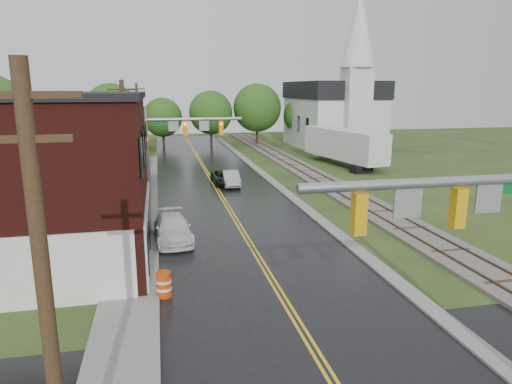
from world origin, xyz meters
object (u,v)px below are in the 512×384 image
object	(u,v)px
utility_pole_a	(46,308)
tree_left_e	(120,121)
construction_barrel	(164,284)
semi_trailer	(344,144)
church	(335,107)
utility_pole_b	(126,149)
tree_left_c	(63,130)
suv_dark	(225,178)
pickup_white	(173,229)
utility_pole_c	(138,123)
sedan_silver	(231,179)
traffic_signal_far	(175,136)
traffic_signal_near	(481,226)

from	to	relation	value
utility_pole_a	tree_left_e	bearing A→B (deg)	92.55
construction_barrel	semi_trailer	bearing A→B (deg)	55.51
church	utility_pole_b	xyz separation A→B (m)	(-26.80, -31.74, -1.11)
tree_left_c	tree_left_e	world-z (taller)	tree_left_e
suv_dark	semi_trailer	world-z (taller)	semi_trailer
tree_left_c	pickup_white	xyz separation A→B (m)	(9.67, -22.68, -3.81)
utility_pole_c	suv_dark	size ratio (longest dim) A/B	2.04
sedan_silver	tree_left_e	bearing A→B (deg)	127.68
utility_pole_a	sedan_silver	world-z (taller)	utility_pole_a
sedan_silver	traffic_signal_far	bearing A→B (deg)	-136.25
traffic_signal_near	tree_left_c	world-z (taller)	tree_left_c
utility_pole_c	sedan_silver	bearing A→B (deg)	-57.41
tree_left_e	suv_dark	size ratio (longest dim) A/B	1.85
church	tree_left_e	xyz separation A→B (m)	(-28.85, -7.84, -1.02)
utility_pole_c	semi_trailer	distance (m)	22.84
traffic_signal_near	construction_barrel	world-z (taller)	traffic_signal_near
traffic_signal_far	utility_pole_a	world-z (taller)	utility_pole_a
church	utility_pole_c	size ratio (longest dim) A/B	2.22
utility_pole_a	sedan_silver	xyz separation A→B (m)	(8.18, 31.20, -4.06)
utility_pole_b	utility_pole_a	bearing A→B (deg)	-90.00
traffic_signal_far	tree_left_e	world-z (taller)	tree_left_e
utility_pole_a	suv_dark	bearing A→B (deg)	76.40
church	traffic_signal_far	bearing A→B (deg)	-131.27
sedan_silver	pickup_white	distance (m)	15.05
church	tree_left_e	bearing A→B (deg)	-164.80
utility_pole_b	traffic_signal_near	bearing A→B (deg)	-62.81
utility_pole_b	pickup_white	bearing A→B (deg)	-61.22
utility_pole_a	traffic_signal_near	bearing A→B (deg)	11.02
tree_left_c	sedan_silver	size ratio (longest dim) A/B	1.91
traffic_signal_far	tree_left_e	bearing A→B (deg)	105.89
utility_pole_b	pickup_white	xyz separation A→B (m)	(2.63, -4.78, -4.02)
tree_left_e	construction_barrel	distance (m)	36.38
tree_left_c	utility_pole_c	bearing A→B (deg)	30.20
construction_barrel	traffic_signal_near	bearing A→B (deg)	-44.09
traffic_signal_far	utility_pole_c	bearing A→B (deg)	101.09
traffic_signal_near	sedan_silver	bearing A→B (deg)	94.09
traffic_signal_far	utility_pole_a	size ratio (longest dim) A/B	0.82
pickup_white	semi_trailer	world-z (taller)	semi_trailer
tree_left_e	church	bearing A→B (deg)	15.20
utility_pole_c	pickup_white	bearing A→B (deg)	-84.40
tree_left_c	tree_left_e	size ratio (longest dim) A/B	0.94
church	suv_dark	bearing A→B (deg)	-131.25
utility_pole_c	semi_trailer	world-z (taller)	utility_pole_c
traffic_signal_near	construction_barrel	bearing A→B (deg)	135.91
semi_trailer	construction_barrel	world-z (taller)	semi_trailer
sedan_silver	pickup_white	world-z (taller)	pickup_white
utility_pole_b	sedan_silver	distance (m)	12.97
church	construction_barrel	world-z (taller)	church
semi_trailer	sedan_silver	bearing A→B (deg)	-149.55
church	sedan_silver	bearing A→B (deg)	-129.56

